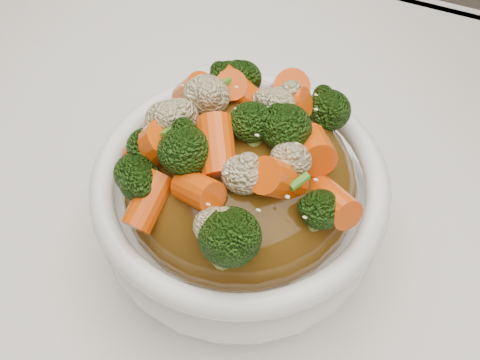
% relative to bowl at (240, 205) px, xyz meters
% --- Properties ---
extents(tablecloth, '(1.20, 0.80, 0.04)m').
position_rel_bowl_xyz_m(tablecloth, '(0.03, -0.01, -0.06)').
color(tablecloth, white).
rests_on(tablecloth, dining_table).
extents(bowl, '(0.24, 0.24, 0.09)m').
position_rel_bowl_xyz_m(bowl, '(0.00, 0.00, 0.00)').
color(bowl, white).
rests_on(bowl, tablecloth).
extents(sauce_base, '(0.19, 0.19, 0.10)m').
position_rel_bowl_xyz_m(sauce_base, '(0.00, 0.00, 0.03)').
color(sauce_base, '#55360E').
rests_on(sauce_base, bowl).
extents(carrots, '(0.19, 0.19, 0.05)m').
position_rel_bowl_xyz_m(carrots, '(0.00, 0.00, 0.10)').
color(carrots, '#E44C07').
rests_on(carrots, sauce_base).
extents(broccoli, '(0.19, 0.19, 0.05)m').
position_rel_bowl_xyz_m(broccoli, '(0.00, 0.00, 0.09)').
color(broccoli, black).
rests_on(broccoli, sauce_base).
extents(cauliflower, '(0.19, 0.19, 0.04)m').
position_rel_bowl_xyz_m(cauliflower, '(0.00, 0.00, 0.09)').
color(cauliflower, beige).
rests_on(cauliflower, sauce_base).
extents(scallions, '(0.14, 0.14, 0.02)m').
position_rel_bowl_xyz_m(scallions, '(-0.00, 0.00, 0.10)').
color(scallions, '#387A1C').
rests_on(scallions, sauce_base).
extents(sesame_seeds, '(0.17, 0.17, 0.01)m').
position_rel_bowl_xyz_m(sesame_seeds, '(-0.00, 0.00, 0.10)').
color(sesame_seeds, beige).
rests_on(sesame_seeds, sauce_base).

